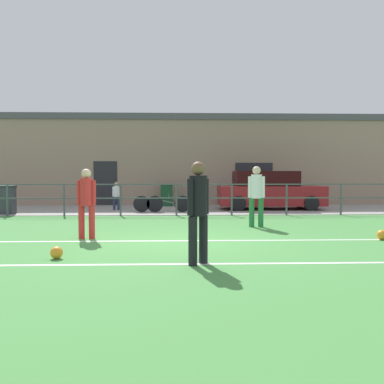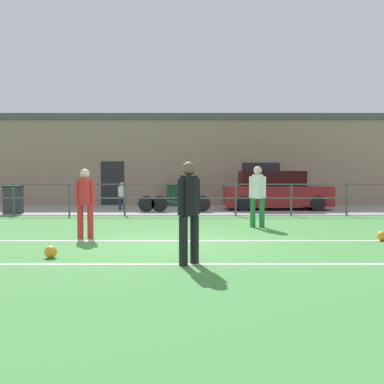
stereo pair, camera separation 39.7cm
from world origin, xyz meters
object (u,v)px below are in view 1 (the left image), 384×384
Objects in this scene: player_striker at (86,199)px; soccer_ball_match at (57,253)px; parked_car_red at (269,191)px; spectator_child at (116,194)px; bicycle_parked_1 at (176,203)px; trash_bin_0 at (6,200)px; trash_bin_1 at (167,195)px; soccer_ball_spare at (382,235)px; player_goalkeeper at (198,206)px; bicycle_parked_2 at (162,204)px; player_winger at (256,193)px.

player_striker reaches higher than soccer_ball_match.
parked_car_red is at bearing 56.45° from player_striker.
bicycle_parked_1 is (2.46, -1.04, -0.32)m from spectator_child.
player_striker is 1.54× the size of trash_bin_0.
trash_bin_1 reaches higher than bicycle_parked_1.
soccer_ball_spare is at bearing -62.95° from trash_bin_1.
player_goalkeeper is at bearing -12.12° from soccer_ball_match.
trash_bin_0 reaches higher than bicycle_parked_2.
spectator_child reaches higher than soccer_ball_spare.
soccer_ball_spare is 0.20× the size of spectator_child.
player_goalkeeper is 1.05× the size of player_striker.
trash_bin_0 is at bearing 168.49° from player_winger.
player_winger reaches higher than player_striker.
parked_car_red is at bearing 177.48° from spectator_child.
trash_bin_1 is at bearing 82.17° from soccer_ball_match.
spectator_child is at bearing -177.87° from parked_car_red.
spectator_child is (-0.40, 7.57, -0.25)m from player_striker.
soccer_ball_spare is 8.28m from parked_car_red.
spectator_child is 0.50× the size of bicycle_parked_1.
bicycle_parked_1 is at bearing 152.47° from spectator_child.
parked_car_red reaches higher than bicycle_parked_1.
parked_car_red reaches higher than soccer_ball_spare.
player_goalkeeper is at bearing -87.63° from bicycle_parked_1.
player_striker is 6.82m from soccer_ball_spare.
player_winger is 6.21m from soccer_ball_match.
bicycle_parked_2 is (1.91, -1.04, -0.32)m from spectator_child.
trash_bin_0 is (-6.31, -0.49, 0.20)m from bicycle_parked_1.
soccer_ball_match is 0.96× the size of soccer_ball_spare.
spectator_child is (-2.85, 10.42, -0.30)m from player_goalkeeper.
soccer_ball_spare is 10.73m from spectator_child.
bicycle_parked_1 is at bearing 130.38° from player_winger.
player_goalkeeper is 11.22m from parked_car_red.
parked_car_red is 4.66m from bicycle_parked_2.
player_winger reaches higher than soccer_ball_match.
player_striker reaches higher than bicycle_parked_2.
player_goalkeeper is 0.77× the size of bicycle_parked_2.
trash_bin_0 is at bearing -170.21° from parked_car_red.
trash_bin_0 is at bearing 83.48° from player_goalkeeper.
player_goalkeeper is 1.66× the size of trash_bin_1.
trash_bin_1 is at bearing -138.26° from spectator_child.
parked_car_red is at bearing 15.94° from bicycle_parked_2.
trash_bin_0 reaches higher than soccer_ball_match.
bicycle_parked_2 is 2.11× the size of trash_bin_0.
player_striker is 2.46m from soccer_ball_match.
parked_car_red is at bearing 28.16° from player_goalkeeper.
player_striker is 0.37× the size of parked_car_red.
player_striker reaches higher than trash_bin_1.
parked_car_red is 1.90× the size of bicycle_parked_1.
parked_car_red is at bearing -23.30° from trash_bin_1.
parked_car_red reaches higher than trash_bin_1.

